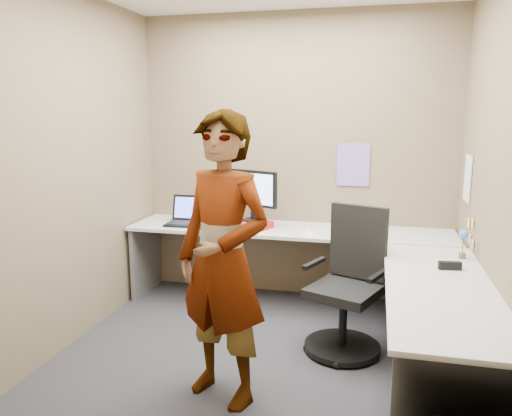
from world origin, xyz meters
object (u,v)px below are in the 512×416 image
(monitor, at_px, (254,191))
(person, at_px, (223,260))
(office_chair, at_px, (348,294))
(desk, at_px, (330,265))

(monitor, height_order, person, person)
(monitor, height_order, office_chair, monitor)
(desk, relative_size, office_chair, 2.78)
(office_chair, bearing_deg, monitor, 161.66)
(office_chair, height_order, person, person)
(desk, bearing_deg, monitor, 143.32)
(desk, relative_size, person, 1.66)
(monitor, xyz_separation_m, person, (0.20, -1.61, -0.17))
(monitor, relative_size, person, 0.26)
(desk, height_order, person, person)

